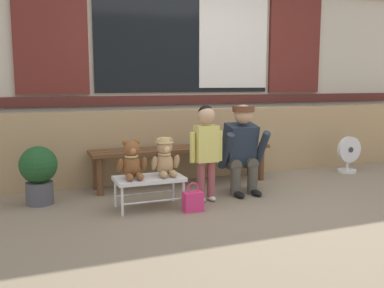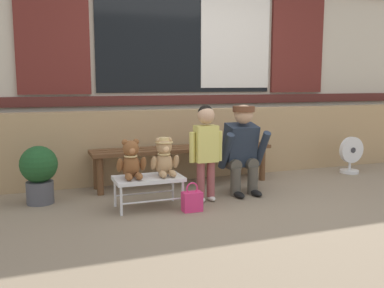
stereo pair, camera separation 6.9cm
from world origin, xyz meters
name	(u,v)px [view 1 (the left image)]	position (x,y,z in m)	size (l,w,h in m)	color
ground_plane	(253,205)	(0.00, 0.00, 0.00)	(60.00, 60.00, 0.00)	#84725B
brick_low_wall	(198,143)	(0.00, 1.43, 0.42)	(7.86, 0.25, 0.85)	tan
shop_facade	(183,29)	(0.00, 1.94, 1.88)	(8.02, 0.26, 3.77)	beige
wooden_bench_long	(182,153)	(-0.34, 1.06, 0.37)	(2.10, 0.40, 0.44)	brown
small_display_bench	(149,180)	(-0.96, 0.29, 0.27)	(0.64, 0.36, 0.30)	silver
teddy_bear_plain	(132,161)	(-1.12, 0.29, 0.46)	(0.28, 0.26, 0.36)	brown
teddy_bear_with_hat	(165,158)	(-0.80, 0.29, 0.47)	(0.28, 0.27, 0.36)	tan
child_standing	(206,142)	(-0.36, 0.32, 0.59)	(0.35, 0.18, 0.96)	#994C4C
adult_crouching	(242,149)	(0.12, 0.47, 0.48)	(0.50, 0.49, 0.95)	#4C473D
handbag_on_ground	(193,201)	(-0.61, 0.05, 0.10)	(0.18, 0.11, 0.27)	#E53370
potted_plant	(39,172)	(-1.91, 0.81, 0.32)	(0.36, 0.36, 0.57)	#4C4C51
floor_fan	(349,155)	(1.91, 0.88, 0.24)	(0.34, 0.24, 0.48)	silver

